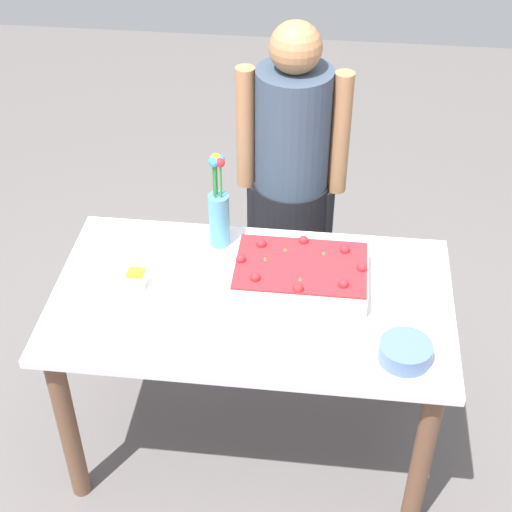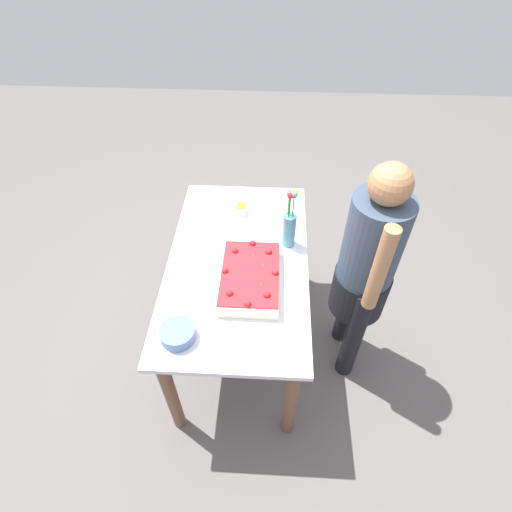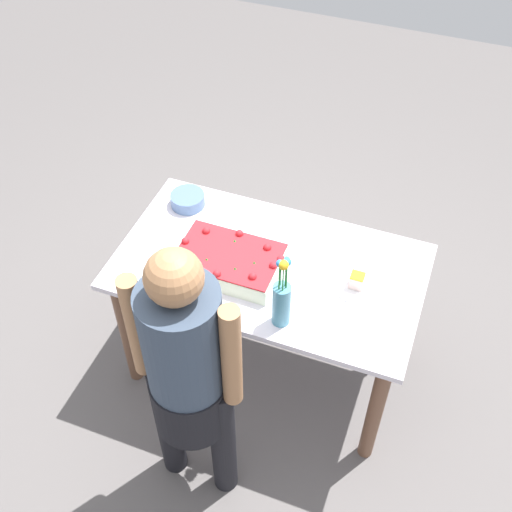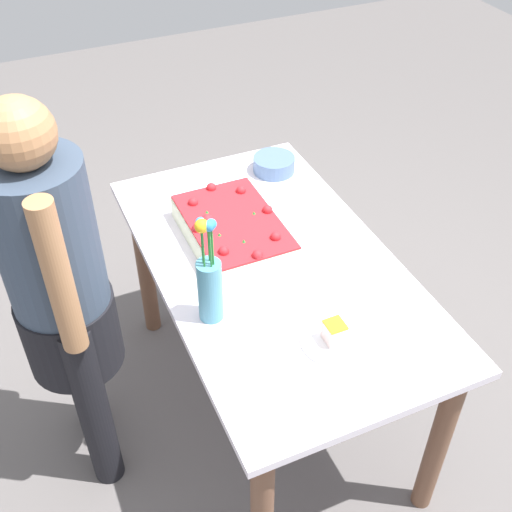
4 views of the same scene
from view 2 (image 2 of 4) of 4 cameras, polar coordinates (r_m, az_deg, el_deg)
name	(u,v)px [view 2 (image 2 of 4)]	position (r m, az deg, el deg)	size (l,w,h in m)	color
ground_plane	(241,336)	(2.88, -2.10, -11.31)	(8.00, 8.00, 0.00)	#5D5857
dining_table	(239,276)	(2.36, -2.52, -2.90)	(1.39, 0.79, 0.78)	silver
sheet_cake	(250,278)	(2.12, -0.84, -3.11)	(0.46, 0.31, 0.11)	#E7F2CB
serving_plate_with_slice	(242,212)	(2.54, -2.08, 6.28)	(0.20, 0.20, 0.08)	white
cake_knife	(280,206)	(2.62, 3.41, 7.16)	(0.21, 0.02, 0.00)	silver
flower_vase	(289,225)	(2.27, 4.80, 4.43)	(0.08, 0.08, 0.38)	teal
fruit_bowl	(177,334)	(1.96, -11.16, -10.83)	(0.17, 0.17, 0.06)	#506B98
person_standing	(366,267)	(2.20, 15.44, -1.53)	(0.45, 0.31, 1.49)	black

